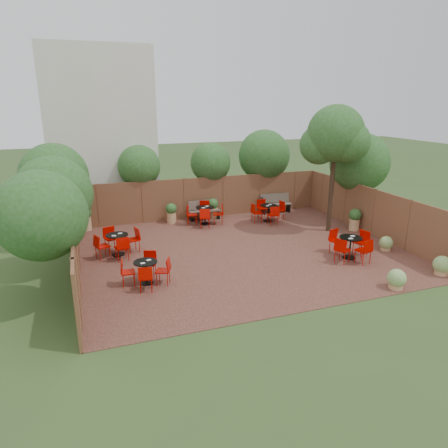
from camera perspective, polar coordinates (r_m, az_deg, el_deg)
name	(u,v)px	position (r m, az deg, el deg)	size (l,w,h in m)	color
ground	(242,251)	(15.89, 2.59, -3.74)	(80.00, 80.00, 0.00)	#354F23
courtyard_paving	(242,251)	(15.89, 2.59, -3.71)	(12.00, 10.00, 0.02)	#371C16
fence_back	(205,198)	(20.12, -2.69, 3.71)	(12.00, 0.08, 2.00)	brown
fence_left	(76,244)	(14.53, -19.92, -2.62)	(0.08, 10.00, 2.00)	brown
fence_right	(373,212)	(18.59, 20.07, 1.55)	(0.08, 10.00, 2.00)	brown
neighbour_building	(101,133)	(21.85, -16.81, 12.05)	(5.00, 4.00, 8.00)	beige
overhang_foliage	(194,172)	(17.16, -4.17, 7.31)	(15.86, 10.83, 2.73)	#22501A
courtyard_tree	(335,138)	(18.00, 15.25, 11.50)	(2.60, 2.50, 5.42)	black
park_bench_left	(204,210)	(19.85, -2.84, 2.02)	(1.53, 0.59, 0.93)	brown
park_bench_right	(275,203)	(21.23, 7.18, 2.95)	(1.60, 0.66, 0.96)	brown
bistro_tables	(223,232)	(16.48, -0.14, -1.17)	(9.70, 7.56, 0.95)	black
planters	(192,214)	(18.82, -4.45, 1.38)	(11.87, 4.55, 1.12)	tan
low_shrubs	(411,264)	(15.22, 24.60, -5.05)	(2.77, 3.38, 0.64)	tan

